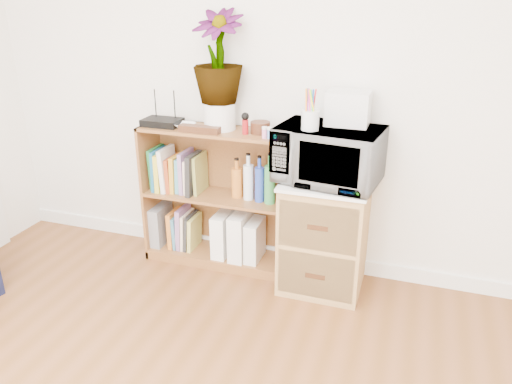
% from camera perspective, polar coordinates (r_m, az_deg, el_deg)
% --- Properties ---
extents(skirting_board, '(4.00, 0.02, 0.10)m').
position_cam_1_polar(skirting_board, '(3.56, 1.86, -6.90)').
color(skirting_board, white).
rests_on(skirting_board, ground).
extents(bookshelf, '(1.00, 0.30, 0.95)m').
position_cam_1_polar(bookshelf, '(3.36, -4.47, -0.70)').
color(bookshelf, brown).
rests_on(bookshelf, ground).
extents(wicker_unit, '(0.50, 0.45, 0.70)m').
position_cam_1_polar(wicker_unit, '(3.15, 7.78, -5.00)').
color(wicker_unit, '#9E7542').
rests_on(wicker_unit, ground).
extents(microwave, '(0.64, 0.47, 0.33)m').
position_cam_1_polar(microwave, '(2.94, 8.27, 4.23)').
color(microwave, white).
rests_on(microwave, wicker_unit).
extents(pen_cup, '(0.10, 0.10, 0.11)m').
position_cam_1_polar(pen_cup, '(2.81, 6.22, 8.16)').
color(pen_cup, silver).
rests_on(pen_cup, microwave).
extents(small_appliance, '(0.24, 0.20, 0.19)m').
position_cam_1_polar(small_appliance, '(2.95, 10.50, 9.43)').
color(small_appliance, silver).
rests_on(small_appliance, microwave).
extents(router, '(0.25, 0.17, 0.04)m').
position_cam_1_polar(router, '(3.34, -10.66, 7.85)').
color(router, black).
rests_on(router, bookshelf).
extents(white_bowl, '(0.13, 0.13, 0.03)m').
position_cam_1_polar(white_bowl, '(3.25, -8.11, 7.52)').
color(white_bowl, white).
rests_on(white_bowl, bookshelf).
extents(plant_pot, '(0.20, 0.20, 0.17)m').
position_cam_1_polar(plant_pot, '(3.19, -4.16, 8.68)').
color(plant_pot, white).
rests_on(plant_pot, bookshelf).
extents(potted_plant, '(0.31, 0.31, 0.56)m').
position_cam_1_polar(potted_plant, '(3.13, -4.35, 15.17)').
color(potted_plant, '#387B31').
rests_on(potted_plant, plant_pot).
extents(trinket_box, '(0.26, 0.07, 0.04)m').
position_cam_1_polar(trinket_box, '(3.14, -6.47, 7.14)').
color(trinket_box, '#331F0D').
rests_on(trinket_box, bookshelf).
extents(kokeshi_doll, '(0.04, 0.04, 0.09)m').
position_cam_1_polar(kokeshi_doll, '(3.08, -1.23, 7.44)').
color(kokeshi_doll, maroon).
rests_on(kokeshi_doll, bookshelf).
extents(wooden_bowl, '(0.12, 0.12, 0.07)m').
position_cam_1_polar(wooden_bowl, '(3.10, 0.49, 7.39)').
color(wooden_bowl, '#391B0F').
rests_on(wooden_bowl, bookshelf).
extents(paint_jars, '(0.11, 0.04, 0.06)m').
position_cam_1_polar(paint_jars, '(2.98, 1.58, 6.65)').
color(paint_jars, '#CD727C').
rests_on(paint_jars, bookshelf).
extents(file_box, '(0.09, 0.23, 0.28)m').
position_cam_1_polar(file_box, '(3.65, -10.83, -3.63)').
color(file_box, gray).
rests_on(file_box, bookshelf).
extents(magazine_holder_left, '(0.10, 0.24, 0.30)m').
position_cam_1_polar(magazine_holder_left, '(3.44, -3.76, -4.74)').
color(magazine_holder_left, white).
rests_on(magazine_holder_left, bookshelf).
extents(magazine_holder_mid, '(0.10, 0.26, 0.32)m').
position_cam_1_polar(magazine_holder_mid, '(3.40, -1.76, -4.91)').
color(magazine_holder_mid, white).
rests_on(magazine_holder_mid, bookshelf).
extents(magazine_holder_right, '(0.09, 0.22, 0.28)m').
position_cam_1_polar(magazine_holder_right, '(3.38, -0.14, -5.51)').
color(magazine_holder_right, silver).
rests_on(magazine_holder_right, bookshelf).
extents(cookbooks, '(0.35, 0.20, 0.30)m').
position_cam_1_polar(cookbooks, '(3.42, -9.02, 2.34)').
color(cookbooks, '#1D7033').
rests_on(cookbooks, bookshelf).
extents(liquor_bottles, '(0.31, 0.07, 0.32)m').
position_cam_1_polar(liquor_bottles, '(3.21, -0.21, 1.55)').
color(liquor_bottles, '#C36D24').
rests_on(liquor_bottles, bookshelf).
extents(lower_books, '(0.19, 0.19, 0.30)m').
position_cam_1_polar(lower_books, '(3.58, -8.20, -4.22)').
color(lower_books, orange).
rests_on(lower_books, bookshelf).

